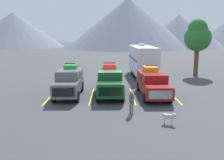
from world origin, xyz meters
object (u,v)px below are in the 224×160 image
at_px(pickup_truck_b, 110,81).
at_px(person_a, 131,101).
at_px(dog, 170,116).
at_px(pickup_truck_a, 69,81).
at_px(pickup_truck_c, 153,83).
at_px(camper_trailer_a, 143,60).

height_order(pickup_truck_b, person_a, pickup_truck_b).
bearing_deg(dog, pickup_truck_a, 135.35).
height_order(pickup_truck_c, dog, pickup_truck_c).
distance_m(camper_trailer_a, person_a, 14.53).
height_order(person_a, dog, person_a).
bearing_deg(pickup_truck_c, pickup_truck_a, 178.77).
distance_m(pickup_truck_c, dog, 6.76).
height_order(pickup_truck_b, pickup_truck_c, pickup_truck_b).
height_order(pickup_truck_a, camper_trailer_a, camper_trailer_a).
distance_m(pickup_truck_c, camper_trailer_a, 9.41).
bearing_deg(pickup_truck_c, pickup_truck_b, 174.65).
bearing_deg(camper_trailer_a, pickup_truck_a, -128.96).
xyz_separation_m(pickup_truck_b, person_a, (1.41, -5.24, -0.32)).
bearing_deg(camper_trailer_a, pickup_truck_c, -92.25).
xyz_separation_m(camper_trailer_a, person_a, (-2.58, -14.25, -1.16)).
relative_size(pickup_truck_b, dog, 7.07).
height_order(pickup_truck_c, person_a, pickup_truck_c).
xyz_separation_m(pickup_truck_c, dog, (-0.11, -6.73, -0.64)).
relative_size(pickup_truck_c, dog, 7.16).
bearing_deg(person_a, pickup_truck_c, 65.65).
xyz_separation_m(pickup_truck_b, camper_trailer_a, (3.99, 9.02, 0.83)).
relative_size(pickup_truck_a, pickup_truck_c, 0.94).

